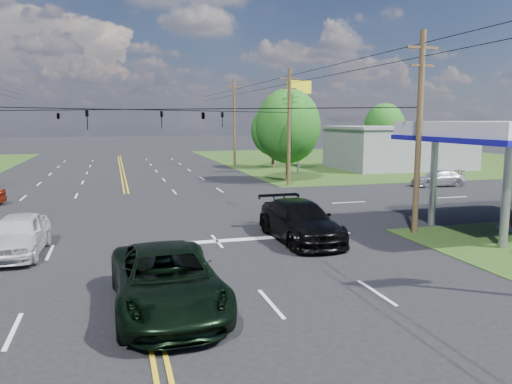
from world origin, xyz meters
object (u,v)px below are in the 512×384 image
object	(u,v)px
tree_right_b	(273,131)
pickup_white	(18,235)
tree_right_a	(288,126)
pickup_dkgreen	(167,280)
pole_ne	(289,126)
pole_se	(419,131)
tree_far_r	(384,126)
pole_right_far	(234,122)
retail_ne	(398,149)
suv_black	(300,221)

from	to	relation	value
tree_right_b	pickup_white	world-z (taller)	tree_right_b
tree_right_a	pickup_dkgreen	size ratio (longest dim) A/B	1.28
pole_ne	tree_right_a	bearing A→B (deg)	71.57
pole_se	tree_far_r	bearing A→B (deg)	61.70
pole_right_far	pickup_white	bearing A→B (deg)	-116.11
pole_ne	tree_right_b	bearing A→B (deg)	76.87
pole_right_far	tree_right_b	xyz separation A→B (m)	(3.50, -4.00, -0.95)
pole_ne	pole_right_far	xyz separation A→B (m)	(0.00, 19.00, 0.25)
pickup_dkgreen	pole_ne	bearing A→B (deg)	61.84
pickup_white	tree_far_r	bearing A→B (deg)	47.35
tree_right_a	tree_right_b	world-z (taller)	tree_right_a
pickup_dkgreen	retail_ne	bearing A→B (deg)	49.14
pickup_white	pickup_dkgreen	bearing A→B (deg)	-52.98
pickup_dkgreen	suv_black	size ratio (longest dim) A/B	1.05
pole_ne	suv_black	bearing A→B (deg)	-108.10
pole_se	pickup_white	xyz separation A→B (m)	(-17.65, 1.00, -4.08)
pole_se	pole_ne	size ratio (longest dim) A/B	1.00
pole_se	pickup_dkgreen	distance (m)	14.69
pole_ne	retail_ne	bearing A→B (deg)	32.91
retail_ne	suv_black	size ratio (longest dim) A/B	2.30
tree_far_r	tree_right_b	bearing A→B (deg)	-161.08
tree_far_r	pole_ne	bearing A→B (deg)	-135.00
pole_se	tree_right_b	distance (m)	33.19
pole_se	tree_far_r	xyz separation A→B (m)	(21.00, 39.00, -0.37)
tree_right_b	pickup_dkgreen	size ratio (longest dim) A/B	1.11
pole_ne	tree_right_b	distance (m)	15.42
tree_right_a	suv_black	xyz separation A→B (m)	(-6.80, -20.73, -3.98)
suv_black	pickup_dkgreen	bearing A→B (deg)	-135.86
pole_ne	pickup_dkgreen	size ratio (longest dim) A/B	1.48
pole_se	suv_black	world-z (taller)	pole_se
tree_right_a	tree_far_r	distance (m)	26.91
pole_se	pole_right_far	xyz separation A→B (m)	(0.00, 37.00, 0.25)
pole_right_far	tree_right_b	bearing A→B (deg)	-48.81
tree_right_a	tree_right_b	distance (m)	12.27
tree_far_r	pickup_dkgreen	bearing A→B (deg)	-126.32
pole_right_far	pickup_dkgreen	world-z (taller)	pole_right_far
pole_ne	tree_far_r	xyz separation A→B (m)	(21.00, 21.00, -0.37)
pole_ne	tree_right_a	size ratio (longest dim) A/B	1.16
retail_ne	suv_black	xyz separation A→B (m)	(-22.80, -28.73, -1.32)
suv_black	tree_right_b	bearing A→B (deg)	72.68
tree_right_b	pickup_white	bearing A→B (deg)	-123.46
pole_ne	tree_right_b	world-z (taller)	pole_ne
pole_se	tree_right_b	bearing A→B (deg)	83.95
pickup_dkgreen	tree_right_b	bearing A→B (deg)	66.79
pole_se	pickup_dkgreen	xyz separation A→B (m)	(-12.50, -6.58, -4.02)
tree_right_a	tree_right_b	xyz separation A→B (m)	(2.50, 12.00, -0.65)
retail_ne	tree_far_r	xyz separation A→B (m)	(4.00, 10.00, 2.34)
pole_se	pole_ne	distance (m)	18.00
pole_right_far	pickup_dkgreen	bearing A→B (deg)	-106.00
pole_right_far	suv_black	world-z (taller)	pole_right_far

